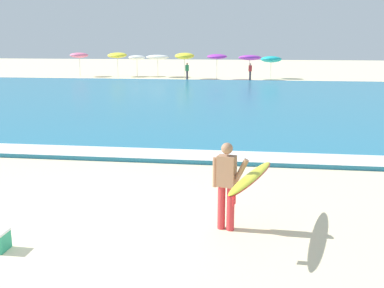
# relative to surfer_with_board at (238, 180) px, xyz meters

# --- Properties ---
(ground_plane) EXTENTS (160.00, 160.00, 0.00)m
(ground_plane) POSITION_rel_surfer_with_board_xyz_m (-3.09, 0.06, -1.03)
(ground_plane) COLOR beige
(sea) EXTENTS (120.00, 28.00, 0.14)m
(sea) POSITION_rel_surfer_with_board_xyz_m (-3.09, 18.60, -0.96)
(sea) COLOR teal
(sea) RESTS_ON ground
(surf_foam) EXTENTS (120.00, 1.28, 0.01)m
(surf_foam) POSITION_rel_surfer_with_board_xyz_m (-3.09, 5.20, -0.88)
(surf_foam) COLOR white
(surf_foam) RESTS_ON sea
(surfer_with_board) EXTENTS (1.24, 2.73, 1.73)m
(surfer_with_board) POSITION_rel_surfer_with_board_xyz_m (0.00, 0.00, 0.00)
(surfer_with_board) COLOR red
(surfer_with_board) RESTS_ON ground
(beach_umbrella_0) EXTENTS (1.85, 1.86, 2.44)m
(beach_umbrella_0) POSITION_rel_surfer_with_board_xyz_m (-17.40, 36.25, 1.12)
(beach_umbrella_0) COLOR beige
(beach_umbrella_0) RESTS_ON ground
(beach_umbrella_1) EXTENTS (1.95, 1.99, 2.49)m
(beach_umbrella_1) POSITION_rel_surfer_with_board_xyz_m (-13.54, 36.77, 1.12)
(beach_umbrella_1) COLOR beige
(beach_umbrella_1) RESTS_ON ground
(beach_umbrella_2) EXTENTS (1.72, 1.74, 2.18)m
(beach_umbrella_2) POSITION_rel_surfer_with_board_xyz_m (-11.58, 37.09, 0.89)
(beach_umbrella_2) COLOR beige
(beach_umbrella_2) RESTS_ON ground
(beach_umbrella_3) EXTENTS (2.29, 2.31, 2.26)m
(beach_umbrella_3) POSITION_rel_surfer_with_board_xyz_m (-9.33, 36.68, 0.95)
(beach_umbrella_3) COLOR beige
(beach_umbrella_3) RESTS_ON ground
(beach_umbrella_4) EXTENTS (1.85, 1.88, 2.51)m
(beach_umbrella_4) POSITION_rel_surfer_with_board_xyz_m (-6.30, 34.78, 1.14)
(beach_umbrella_4) COLOR beige
(beach_umbrella_4) RESTS_ON ground
(beach_umbrella_5) EXTENTS (1.90, 1.91, 2.39)m
(beach_umbrella_5) POSITION_rel_surfer_with_board_xyz_m (-3.17, 34.40, 1.11)
(beach_umbrella_5) COLOR beige
(beach_umbrella_5) RESTS_ON ground
(beach_umbrella_6) EXTENTS (2.10, 2.14, 2.39)m
(beach_umbrella_6) POSITION_rel_surfer_with_board_xyz_m (-0.11, 34.43, 1.02)
(beach_umbrella_6) COLOR beige
(beach_umbrella_6) RESTS_ON ground
(beach_umbrella_7) EXTENTS (2.00, 2.04, 2.23)m
(beach_umbrella_7) POSITION_rel_surfer_with_board_xyz_m (1.93, 36.20, 0.81)
(beach_umbrella_7) COLOR beige
(beach_umbrella_7) RESTS_ON ground
(beachgoer_near_row_left) EXTENTS (0.32, 0.20, 1.58)m
(beachgoer_near_row_left) POSITION_rel_surfer_with_board_xyz_m (-5.90, 33.74, -0.18)
(beachgoer_near_row_left) COLOR #383842
(beachgoer_near_row_left) RESTS_ON ground
(beachgoer_near_row_mid) EXTENTS (0.32, 0.20, 1.58)m
(beachgoer_near_row_mid) POSITION_rel_surfer_with_board_xyz_m (-0.03, 33.93, -0.18)
(beachgoer_near_row_mid) COLOR #383842
(beachgoer_near_row_mid) RESTS_ON ground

